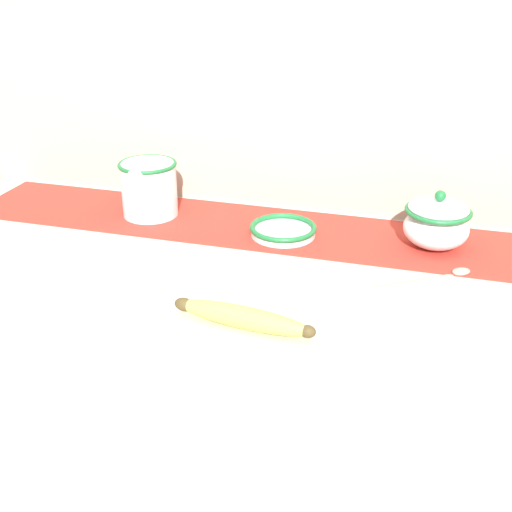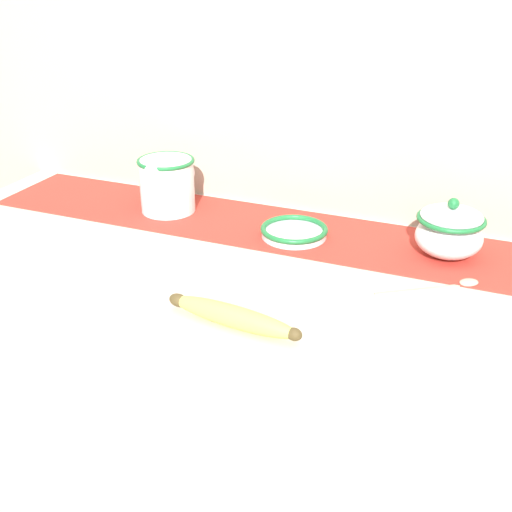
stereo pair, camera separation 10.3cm
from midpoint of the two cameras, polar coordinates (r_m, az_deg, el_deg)
name	(u,v)px [view 2 (the right image)]	position (r m, az deg, el deg)	size (l,w,h in m)	color
countertop	(264,475)	(1.34, 3.02, -18.96)	(1.42, 0.61, 0.89)	beige
back_wall	(330,56)	(1.28, 9.01, 17.13)	(2.22, 0.04, 2.40)	#B7AD99
table_runner	(302,233)	(1.24, 6.49, 2.03)	(1.31, 0.21, 0.00)	#B23328
cream_pitcher	(167,183)	(1.32, -5.67, 6.44)	(0.12, 0.14, 0.11)	white
sugar_bowl	(450,231)	(1.18, 19.25, 2.07)	(0.12, 0.12, 0.11)	white
small_dish	(294,231)	(1.21, 5.84, 2.14)	(0.13, 0.13, 0.02)	white
banana	(233,316)	(0.93, 1.08, -5.46)	(0.22, 0.06, 0.03)	#CCD156
spoon	(459,284)	(1.11, 20.14, -2.41)	(0.16, 0.11, 0.01)	#A89E89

